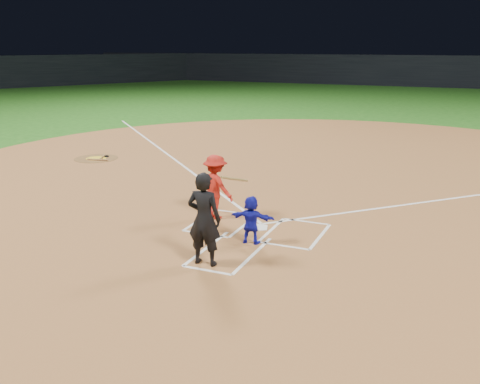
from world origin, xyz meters
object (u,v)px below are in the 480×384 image
at_px(home_plate, 257,227).
at_px(umpire, 204,219).
at_px(batter_at_plate, 215,187).
at_px(catcher, 251,220).
at_px(on_deck_circle, 96,158).

height_order(home_plate, umpire, umpire).
bearing_deg(batter_at_plate, catcher, -41.03).
bearing_deg(catcher, batter_at_plate, -43.81).
height_order(umpire, batter_at_plate, umpire).
bearing_deg(umpire, on_deck_circle, -44.36).
xyz_separation_m(home_plate, on_deck_circle, (-8.84, 5.15, -0.00)).
bearing_deg(on_deck_circle, umpire, -41.49).
xyz_separation_m(on_deck_circle, batter_at_plate, (7.55, -4.83, 0.83)).
distance_m(catcher, batter_at_plate, 2.05).
bearing_deg(catcher, umpire, 71.15).
bearing_deg(umpire, batter_at_plate, -71.56).
relative_size(home_plate, batter_at_plate, 0.36).
xyz_separation_m(home_plate, catcher, (0.24, -1.02, 0.55)).
height_order(home_plate, on_deck_circle, home_plate).
relative_size(on_deck_circle, catcher, 1.53).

